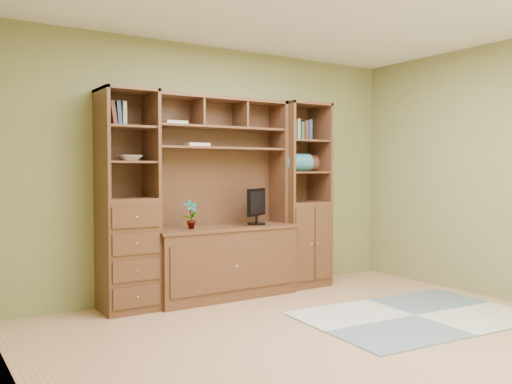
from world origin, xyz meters
TOP-DOWN VIEW (x-y plane):
  - room at (0.00, 0.00)m, footprint 4.60×4.10m
  - center_hutch at (-0.08, 1.73)m, footprint 1.54×0.53m
  - left_tower at (-1.08, 1.77)m, footprint 0.50×0.45m
  - right_tower at (0.95, 1.77)m, footprint 0.55×0.45m
  - rug at (1.00, 0.17)m, footprint 2.08×1.46m
  - monitor at (0.30, 1.70)m, footprint 0.46×0.40m
  - orchid at (-0.46, 1.70)m, footprint 0.15×0.10m
  - magazines at (-0.34, 1.82)m, footprint 0.23×0.17m
  - bowl at (-1.05, 1.77)m, footprint 0.22×0.22m
  - blanket_teal at (0.83, 1.73)m, footprint 0.34×0.20m
  - blanket_red at (1.04, 1.85)m, footprint 0.35×0.19m

SIDE VIEW (x-z plane):
  - rug at x=1.00m, z-range 0.00..0.01m
  - orchid at x=-0.46m, z-range 0.73..1.01m
  - monitor at x=0.30m, z-range 0.73..1.25m
  - center_hutch at x=-0.08m, z-range 0.00..2.05m
  - left_tower at x=-1.08m, z-range 0.00..2.05m
  - right_tower at x=0.95m, z-range 0.00..2.05m
  - room at x=0.00m, z-range -0.02..2.62m
  - blanket_red at x=1.04m, z-range 1.29..1.48m
  - blanket_teal at x=0.83m, z-range 1.29..1.49m
  - bowl at x=-1.05m, z-range 1.39..1.44m
  - magazines at x=-0.34m, z-range 1.54..1.58m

